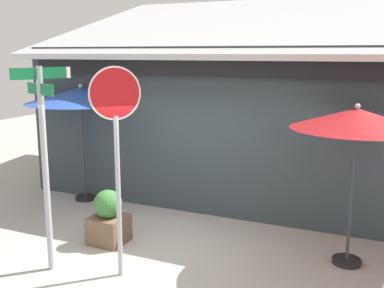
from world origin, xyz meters
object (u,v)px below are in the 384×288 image
street_sign_post (44,150)px  patio_umbrella_crimson_center (357,121)px  stop_sign (116,135)px  patio_umbrella_royal_blue_left (81,96)px  sidewalk_planter (109,219)px

street_sign_post → patio_umbrella_crimson_center: (4.06, 2.02, 0.40)m
stop_sign → patio_umbrella_royal_blue_left: 3.77m
street_sign_post → sidewalk_planter: size_ratio=3.24×
street_sign_post → patio_umbrella_royal_blue_left: 3.37m
patio_umbrella_royal_blue_left → patio_umbrella_crimson_center: size_ratio=1.03×
patio_umbrella_royal_blue_left → patio_umbrella_crimson_center: 5.73m
stop_sign → sidewalk_planter: stop_sign is taller
stop_sign → patio_umbrella_royal_blue_left: size_ratio=1.19×
patio_umbrella_crimson_center → stop_sign: bearing=-149.8°
stop_sign → patio_umbrella_crimson_center: bearing=30.2°
stop_sign → sidewalk_planter: size_ratio=3.25×
stop_sign → patio_umbrella_crimson_center: (3.00, 1.75, 0.14)m
patio_umbrella_crimson_center → street_sign_post: bearing=-153.6°
patio_umbrella_crimson_center → sidewalk_planter: bearing=-167.8°
street_sign_post → patio_umbrella_royal_blue_left: (-1.59, 2.94, 0.46)m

